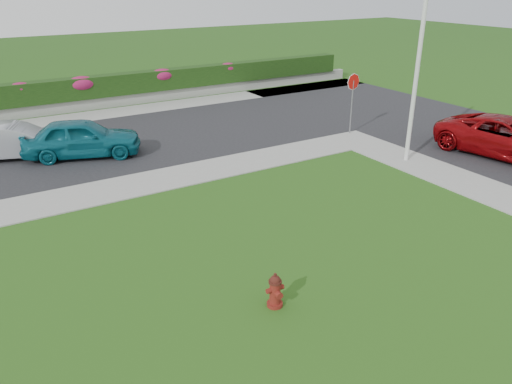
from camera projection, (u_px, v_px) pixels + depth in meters
ground at (387, 293)px, 11.19m from camera, size 120.00×120.00×0.00m
street_far at (39, 155)px, 19.75m from camera, size 26.00×8.00×0.04m
sidewalk_far at (34, 206)px, 15.36m from camera, size 24.00×2.00×0.04m
curb_corner at (354, 140)px, 21.58m from camera, size 2.00×2.00×0.04m
sidewalk_beyond at (104, 114)px, 25.58m from camera, size 34.00×2.00×0.04m
retaining_wall at (96, 103)px, 26.64m from camera, size 34.00×0.40×0.60m
hedge at (93, 87)px, 26.39m from camera, size 32.00×0.90×1.10m
fire_hydrant at (275, 291)px, 10.59m from camera, size 0.41×0.39×0.81m
suv_red at (508, 138)px, 19.31m from camera, size 3.43×5.74×1.49m
sedan_teal at (82, 138)px, 19.28m from camera, size 4.73×3.11×1.50m
sedan_silver at (16, 141)px, 19.16m from camera, size 4.31×2.70×1.34m
utility_pole at (416, 78)px, 17.94m from camera, size 0.16×0.16×6.31m
stop_sign at (353, 89)px, 21.69m from camera, size 0.74×0.10×2.70m
flower_clump_c at (20, 88)px, 24.49m from camera, size 1.11×0.71×0.56m
flower_clump_d at (81, 84)px, 25.92m from camera, size 1.52×0.98×0.76m
flower_clump_e at (162, 75)px, 28.04m from camera, size 1.41×0.91×0.70m
flower_clump_f at (228, 68)px, 30.04m from camera, size 1.16×0.75×0.58m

